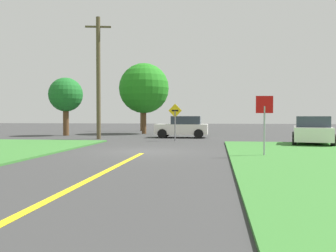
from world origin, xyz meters
The scene contains 10 objects.
ground_plane centered at (0.00, 0.00, 0.00)m, with size 120.00×120.00×0.00m, color #393939.
lane_stripe_center centered at (0.00, -8.00, 0.01)m, with size 0.20×14.00×0.01m, color yellow.
stop_sign centered at (5.12, -1.62, 1.69)m, with size 0.68×0.14×2.44m.
car_approaching_junction centered at (0.71, 10.78, 0.80)m, with size 3.93×2.14×1.62m.
car_on_crossroad centered at (8.58, 4.85, 0.80)m, with size 2.75×4.19×1.62m.
utility_pole_mid centered at (-5.04, 8.29, 4.41)m, with size 1.79×0.49×8.59m.
utility_pole_far centered at (-4.84, 22.11, 3.76)m, with size 1.80×0.27×7.24m.
direction_sign centered at (0.53, 7.22, 1.52)m, with size 0.90×0.16×2.44m.
oak_tree_left centered at (-9.22, 12.33, 3.37)m, with size 2.82×2.82×4.83m.
pine_tree_center centered at (-3.35, 16.13, 4.15)m, with size 4.56×4.56×6.44m.
Camera 1 is at (3.23, -16.40, 1.64)m, focal length 38.71 mm.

